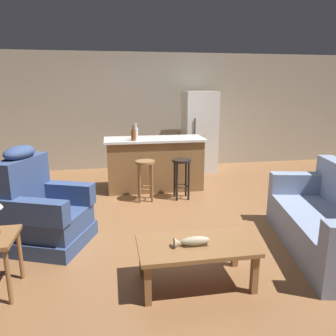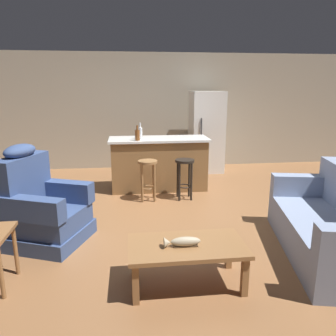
{
  "view_description": "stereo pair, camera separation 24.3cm",
  "coord_description": "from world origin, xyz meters",
  "px_view_note": "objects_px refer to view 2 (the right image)",
  "views": [
    {
      "loc": [
        -0.78,
        -4.47,
        1.86
      ],
      "look_at": [
        -0.01,
        -0.1,
        0.75
      ],
      "focal_mm": 35.0,
      "sensor_mm": 36.0,
      "label": 1
    },
    {
      "loc": [
        -0.54,
        -4.5,
        1.86
      ],
      "look_at": [
        -0.01,
        -0.1,
        0.75
      ],
      "focal_mm": 35.0,
      "sensor_mm": 36.0,
      "label": 2
    }
  ],
  "objects_px": {
    "fish_figurine": "(182,242)",
    "couch": "(332,226)",
    "kitchen_island": "(159,163)",
    "bar_stool_left": "(148,173)",
    "bar_stool_right": "(185,172)",
    "recliner_near_lamp": "(42,208)",
    "refrigerator": "(206,132)",
    "bottle_tall_green": "(137,135)",
    "bottle_short_amber": "(140,133)",
    "coffee_table": "(187,250)"
  },
  "relations": [
    {
      "from": "fish_figurine",
      "to": "kitchen_island",
      "type": "xyz_separation_m",
      "value": [
        0.08,
        3.13,
        0.02
      ]
    },
    {
      "from": "bar_stool_right",
      "to": "bottle_tall_green",
      "type": "relative_size",
      "value": 2.6
    },
    {
      "from": "bottle_short_amber",
      "to": "couch",
      "type": "bearing_deg",
      "value": -53.16
    },
    {
      "from": "kitchen_island",
      "to": "bar_stool_right",
      "type": "bearing_deg",
      "value": -59.63
    },
    {
      "from": "kitchen_island",
      "to": "recliner_near_lamp",
      "type": "bearing_deg",
      "value": -129.31
    },
    {
      "from": "bottle_short_amber",
      "to": "kitchen_island",
      "type": "bearing_deg",
      "value": 3.71
    },
    {
      "from": "coffee_table",
      "to": "kitchen_island",
      "type": "relative_size",
      "value": 0.61
    },
    {
      "from": "bottle_tall_green",
      "to": "bottle_short_amber",
      "type": "bearing_deg",
      "value": 74.34
    },
    {
      "from": "refrigerator",
      "to": "bottle_tall_green",
      "type": "xyz_separation_m",
      "value": [
        -1.56,
        -1.42,
        0.17
      ]
    },
    {
      "from": "recliner_near_lamp",
      "to": "refrigerator",
      "type": "distance_m",
      "value": 4.25
    },
    {
      "from": "couch",
      "to": "bottle_tall_green",
      "type": "xyz_separation_m",
      "value": [
        -2.07,
        2.49,
        0.71
      ]
    },
    {
      "from": "fish_figurine",
      "to": "bar_stool_left",
      "type": "height_order",
      "value": "bar_stool_left"
    },
    {
      "from": "fish_figurine",
      "to": "couch",
      "type": "bearing_deg",
      "value": 13.11
    },
    {
      "from": "fish_figurine",
      "to": "couch",
      "type": "xyz_separation_m",
      "value": [
        1.76,
        0.41,
        -0.12
      ]
    },
    {
      "from": "coffee_table",
      "to": "bottle_short_amber",
      "type": "height_order",
      "value": "bottle_short_amber"
    },
    {
      "from": "fish_figurine",
      "to": "bottle_short_amber",
      "type": "relative_size",
      "value": 1.2
    },
    {
      "from": "recliner_near_lamp",
      "to": "bottle_short_amber",
      "type": "relative_size",
      "value": 4.24
    },
    {
      "from": "bar_stool_right",
      "to": "recliner_near_lamp",
      "type": "bearing_deg",
      "value": -145.91
    },
    {
      "from": "kitchen_island",
      "to": "bar_stool_right",
      "type": "xyz_separation_m",
      "value": [
        0.37,
        -0.63,
        -0.01
      ]
    },
    {
      "from": "coffee_table",
      "to": "refrigerator",
      "type": "height_order",
      "value": "refrigerator"
    },
    {
      "from": "bar_stool_right",
      "to": "refrigerator",
      "type": "bearing_deg",
      "value": 66.43
    },
    {
      "from": "kitchen_island",
      "to": "refrigerator",
      "type": "relative_size",
      "value": 1.02
    },
    {
      "from": "fish_figurine",
      "to": "bottle_tall_green",
      "type": "height_order",
      "value": "bottle_tall_green"
    },
    {
      "from": "couch",
      "to": "kitchen_island",
      "type": "distance_m",
      "value": 3.2
    },
    {
      "from": "coffee_table",
      "to": "couch",
      "type": "distance_m",
      "value": 1.75
    },
    {
      "from": "coffee_table",
      "to": "couch",
      "type": "bearing_deg",
      "value": 12.39
    },
    {
      "from": "kitchen_island",
      "to": "refrigerator",
      "type": "bearing_deg",
      "value": 45.79
    },
    {
      "from": "coffee_table",
      "to": "recliner_near_lamp",
      "type": "distance_m",
      "value": 1.94
    },
    {
      "from": "refrigerator",
      "to": "bottle_tall_green",
      "type": "bearing_deg",
      "value": -137.67
    },
    {
      "from": "recliner_near_lamp",
      "to": "bar_stool_right",
      "type": "bearing_deg",
      "value": 55.69
    },
    {
      "from": "couch",
      "to": "bottle_tall_green",
      "type": "height_order",
      "value": "bottle_tall_green"
    },
    {
      "from": "couch",
      "to": "kitchen_island",
      "type": "bearing_deg",
      "value": -46.37
    },
    {
      "from": "bar_stool_left",
      "to": "refrigerator",
      "type": "xyz_separation_m",
      "value": [
        1.41,
        1.83,
        0.41
      ]
    },
    {
      "from": "couch",
      "to": "bar_stool_right",
      "type": "xyz_separation_m",
      "value": [
        -1.31,
        2.08,
        0.13
      ]
    },
    {
      "from": "recliner_near_lamp",
      "to": "bottle_short_amber",
      "type": "distance_m",
      "value": 2.42
    },
    {
      "from": "couch",
      "to": "bar_stool_right",
      "type": "bearing_deg",
      "value": -45.95
    },
    {
      "from": "bar_stool_left",
      "to": "bar_stool_right",
      "type": "relative_size",
      "value": 1.0
    },
    {
      "from": "bar_stool_left",
      "to": "bottle_tall_green",
      "type": "height_order",
      "value": "bottle_tall_green"
    },
    {
      "from": "coffee_table",
      "to": "kitchen_island",
      "type": "bearing_deg",
      "value": 89.45
    },
    {
      "from": "kitchen_island",
      "to": "bottle_short_amber",
      "type": "height_order",
      "value": "bottle_short_amber"
    },
    {
      "from": "bottle_tall_green",
      "to": "bar_stool_left",
      "type": "bearing_deg",
      "value": -70.3
    },
    {
      "from": "refrigerator",
      "to": "kitchen_island",
      "type": "bearing_deg",
      "value": -134.21
    },
    {
      "from": "refrigerator",
      "to": "fish_figurine",
      "type": "bearing_deg",
      "value": -106.11
    },
    {
      "from": "recliner_near_lamp",
      "to": "couch",
      "type": "bearing_deg",
      "value": 8.93
    },
    {
      "from": "fish_figurine",
      "to": "bar_stool_left",
      "type": "relative_size",
      "value": 0.5
    },
    {
      "from": "couch",
      "to": "recliner_near_lamp",
      "type": "bearing_deg",
      "value": -0.81
    },
    {
      "from": "bar_stool_right",
      "to": "kitchen_island",
      "type": "bearing_deg",
      "value": 120.37
    },
    {
      "from": "fish_figurine",
      "to": "kitchen_island",
      "type": "distance_m",
      "value": 3.13
    },
    {
      "from": "kitchen_island",
      "to": "bottle_short_amber",
      "type": "relative_size",
      "value": 6.37
    },
    {
      "from": "fish_figurine",
      "to": "recliner_near_lamp",
      "type": "bearing_deg",
      "value": 143.08
    }
  ]
}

